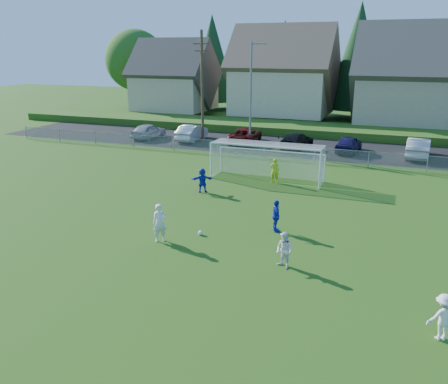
{
  "coord_description": "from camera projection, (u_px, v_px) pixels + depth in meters",
  "views": [
    {
      "loc": [
        8.34,
        -13.55,
        8.44
      ],
      "look_at": [
        0.0,
        8.0,
        1.4
      ],
      "focal_mm": 38.0,
      "sensor_mm": 36.0,
      "label": 1
    }
  ],
  "objects": [
    {
      "name": "car_a",
      "position": [
        148.0,
        131.0,
        46.01
      ],
      "size": [
        2.02,
        4.38,
        1.45
      ],
      "primitive_type": "imported",
      "rotation": [
        0.0,
        0.0,
        3.07
      ],
      "color": "#A2A5A9",
      "rests_on": "ground"
    },
    {
      "name": "car_f",
      "position": [
        419.0,
        148.0,
        37.79
      ],
      "size": [
        1.94,
        4.95,
        1.6
      ],
      "primitive_type": "imported",
      "rotation": [
        0.0,
        0.0,
        3.09
      ],
      "color": "#B0B0B0",
      "rests_on": "ground"
    },
    {
      "name": "grass_embankment",
      "position": [
        319.0,
        130.0,
        48.54
      ],
      "size": [
        70.0,
        6.0,
        0.8
      ],
      "primitive_type": "cube",
      "color": "#1E420F",
      "rests_on": "ground"
    },
    {
      "name": "player_blue_a",
      "position": [
        276.0,
        216.0,
        22.51
      ],
      "size": [
        0.78,
        0.99,
        1.57
      ],
      "primitive_type": "imported",
      "rotation": [
        0.0,
        0.0,
        2.07
      ],
      "color": "#1226AA",
      "rests_on": "ground"
    },
    {
      "name": "player_white_c",
      "position": [
        443.0,
        317.0,
        14.14
      ],
      "size": [
        1.1,
        0.91,
        1.49
      ],
      "primitive_type": "imported",
      "rotation": [
        0.0,
        0.0,
        3.58
      ],
      "color": "white",
      "rests_on": "ground"
    },
    {
      "name": "goalkeeper",
      "position": [
        275.0,
        170.0,
        30.81
      ],
      "size": [
        0.66,
        0.5,
        1.61
      ],
      "primitive_type": "imported",
      "rotation": [
        0.0,
        0.0,
        3.36
      ],
      "color": "#A4C717",
      "rests_on": "ground"
    },
    {
      "name": "streetlight",
      "position": [
        251.0,
        92.0,
        40.75
      ],
      "size": [
        1.38,
        0.18,
        9.0
      ],
      "color": "slate",
      "rests_on": "ground"
    },
    {
      "name": "houses_row",
      "position": [
        353.0,
        58.0,
        52.5
      ],
      "size": [
        53.9,
        11.45,
        13.27
      ],
      "color": "tan",
      "rests_on": "ground"
    },
    {
      "name": "car_c",
      "position": [
        245.0,
        135.0,
        43.77
      ],
      "size": [
        2.87,
        5.33,
        1.42
      ],
      "primitive_type": "imported",
      "rotation": [
        0.0,
        0.0,
        3.24
      ],
      "color": "#510B09",
      "rests_on": "ground"
    },
    {
      "name": "chainlink_fence",
      "position": [
        289.0,
        153.0,
        36.88
      ],
      "size": [
        52.06,
        0.06,
        1.2
      ],
      "color": "gray",
      "rests_on": "ground"
    },
    {
      "name": "player_white_a",
      "position": [
        160.0,
        223.0,
        21.35
      ],
      "size": [
        0.77,
        0.73,
        1.77
      ],
      "primitive_type": "imported",
      "rotation": [
        0.0,
        0.0,
        0.68
      ],
      "color": "white",
      "rests_on": "ground"
    },
    {
      "name": "tree_row",
      "position": [
        351.0,
        61.0,
        58.54
      ],
      "size": [
        65.98,
        12.36,
        13.8
      ],
      "color": "#382616",
      "rests_on": "ground"
    },
    {
      "name": "car_b",
      "position": [
        192.0,
        133.0,
        44.9
      ],
      "size": [
        1.75,
        4.64,
        1.51
      ],
      "primitive_type": "imported",
      "rotation": [
        0.0,
        0.0,
        3.17
      ],
      "color": "silver",
      "rests_on": "ground"
    },
    {
      "name": "player_white_b",
      "position": [
        284.0,
        250.0,
        18.78
      ],
      "size": [
        0.92,
        0.86,
        1.49
      ],
      "primitive_type": "imported",
      "rotation": [
        0.0,
        0.0,
        -0.56
      ],
      "color": "white",
      "rests_on": "ground"
    },
    {
      "name": "ground",
      "position": [
        146.0,
        287.0,
        17.43
      ],
      "size": [
        160.0,
        160.0,
        0.0
      ],
      "primitive_type": "plane",
      "color": "#193D0C",
      "rests_on": "ground"
    },
    {
      "name": "soccer_goal",
      "position": [
        268.0,
        156.0,
        31.28
      ],
      "size": [
        7.42,
        1.9,
        2.5
      ],
      "color": "white",
      "rests_on": "ground"
    },
    {
      "name": "asphalt_lot",
      "position": [
        303.0,
        147.0,
        41.96
      ],
      "size": [
        60.0,
        60.0,
        0.0
      ],
      "primitive_type": "plane",
      "color": "black",
      "rests_on": "ground"
    },
    {
      "name": "utility_pole",
      "position": [
        202.0,
        86.0,
        43.3
      ],
      "size": [
        1.6,
        0.26,
        10.0
      ],
      "color": "#473321",
      "rests_on": "ground"
    },
    {
      "name": "player_blue_b",
      "position": [
        202.0,
        180.0,
        28.75
      ],
      "size": [
        1.42,
        1.07,
        1.49
      ],
      "primitive_type": "imported",
      "rotation": [
        0.0,
        0.0,
        3.66
      ],
      "color": "#1226AA",
      "rests_on": "ground"
    },
    {
      "name": "soccer_ball",
      "position": [
        200.0,
        233.0,
        22.28
      ],
      "size": [
        0.22,
        0.22,
        0.22
      ],
      "primitive_type": "sphere",
      "color": "white",
      "rests_on": "ground"
    },
    {
      "name": "car_e",
      "position": [
        349.0,
        144.0,
        39.78
      ],
      "size": [
        2.02,
        4.31,
        1.43
      ],
      "primitive_type": "imported",
      "rotation": [
        0.0,
        0.0,
        3.06
      ],
      "color": "#1A1345",
      "rests_on": "ground"
    },
    {
      "name": "car_d",
      "position": [
        296.0,
        141.0,
        41.39
      ],
      "size": [
        2.49,
        4.89,
        1.36
      ],
      "primitive_type": "imported",
      "rotation": [
        0.0,
        0.0,
        3.01
      ],
      "color": "black",
      "rests_on": "ground"
    }
  ]
}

